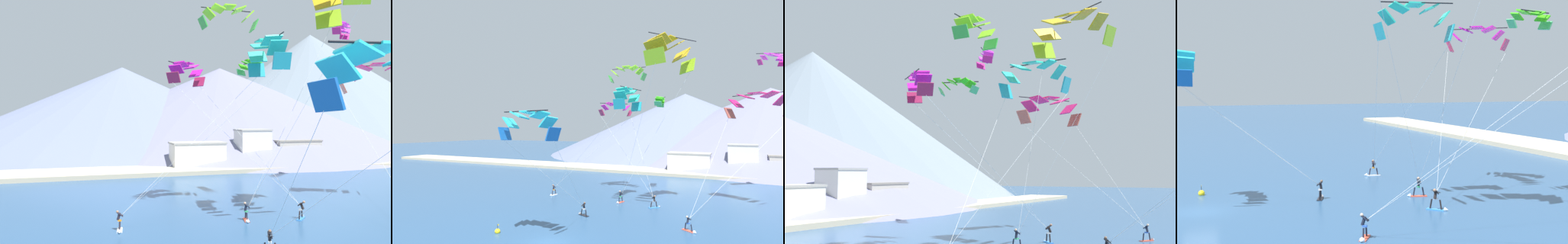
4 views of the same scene
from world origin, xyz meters
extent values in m
cube|color=#E54C33|center=(0.63, 17.96, 0.04)|extent=(0.78, 1.50, 0.07)
cylinder|color=black|center=(0.73, 18.35, 0.43)|extent=(0.18, 0.27, 0.73)
cylinder|color=black|center=(0.53, 17.58, 0.43)|extent=(0.18, 0.27, 0.73)
cube|color=#33B266|center=(0.63, 17.96, 0.83)|extent=(0.36, 0.30, 0.12)
cylinder|color=black|center=(0.58, 17.97, 1.17)|extent=(0.36, 0.29, 0.62)
cylinder|color=black|center=(0.71, 18.06, 1.34)|extent=(0.53, 0.21, 0.40)
cylinder|color=black|center=(0.65, 17.83, 1.34)|extent=(0.53, 0.21, 0.40)
cylinder|color=black|center=(0.86, 17.90, 1.31)|extent=(0.16, 0.51, 0.03)
sphere|color=tan|center=(0.51, 17.99, 1.57)|extent=(0.22, 0.22, 0.22)
cone|color=white|center=(0.42, 17.12, 0.10)|extent=(0.42, 0.38, 0.36)
cube|color=white|center=(-1.23, 9.71, 0.82)|extent=(0.32, 0.36, 0.12)
cylinder|color=black|center=(-1.21, 9.75, 1.14)|extent=(0.31, 0.37, 0.60)
cylinder|color=black|center=(-1.14, 9.62, 1.32)|extent=(0.27, 0.51, 0.39)
cylinder|color=black|center=(-1.36, 9.71, 1.32)|extent=(0.27, 0.51, 0.39)
cylinder|color=black|center=(-1.31, 9.50, 1.29)|extent=(0.49, 0.22, 0.03)
sphere|color=brown|center=(-1.18, 9.82, 1.54)|extent=(0.22, 0.22, 0.22)
cube|color=white|center=(-10.62, 18.01, 0.04)|extent=(0.59, 1.48, 0.07)
cylinder|color=#231E28|center=(-10.57, 18.40, 0.43)|extent=(0.15, 0.26, 0.73)
cylinder|color=#231E28|center=(-10.66, 17.61, 0.43)|extent=(0.15, 0.26, 0.73)
cube|color=orange|center=(-10.62, 18.01, 0.83)|extent=(0.33, 0.27, 0.12)
cylinder|color=#231E28|center=(-10.69, 18.01, 1.17)|extent=(0.39, 0.26, 0.62)
cylinder|color=#231E28|center=(-10.58, 18.12, 1.34)|extent=(0.53, 0.14, 0.40)
cylinder|color=#231E28|center=(-10.60, 17.88, 1.34)|extent=(0.53, 0.14, 0.40)
cylinder|color=black|center=(-10.41, 17.98, 1.31)|extent=(0.09, 0.52, 0.03)
sphere|color=#9E7051|center=(-10.79, 18.02, 1.56)|extent=(0.22, 0.22, 0.22)
cone|color=white|center=(-10.71, 17.14, 0.10)|extent=(0.39, 0.34, 0.36)
cube|color=#337FDB|center=(5.64, 17.07, 0.04)|extent=(1.35, 1.30, 0.07)
cylinder|color=black|center=(5.35, 16.80, 0.44)|extent=(0.27, 0.26, 0.76)
cylinder|color=black|center=(5.93, 17.34, 0.44)|extent=(0.27, 0.26, 0.76)
cube|color=white|center=(5.64, 17.07, 0.86)|extent=(0.39, 0.40, 0.12)
cylinder|color=black|center=(5.72, 16.98, 1.20)|extent=(0.48, 0.49, 0.65)
cylinder|color=black|center=(5.56, 16.97, 1.38)|extent=(0.44, 0.46, 0.42)
cylinder|color=black|center=(5.74, 17.14, 1.38)|extent=(0.44, 0.46, 0.42)
cylinder|color=black|center=(5.52, 17.19, 1.35)|extent=(0.40, 0.38, 0.03)
sphere|color=#9E7051|center=(5.83, 16.86, 1.59)|extent=(0.23, 0.23, 0.23)
cone|color=white|center=(6.27, 17.66, 0.10)|extent=(0.46, 0.47, 0.36)
cube|color=#AB4D3D|center=(14.98, 23.55, 12.82)|extent=(1.60, 2.04, 1.57)
cube|color=#CC1562|center=(15.78, 23.12, 14.11)|extent=(2.03, 2.28, 1.26)
cube|color=#CC1562|center=(16.94, 22.46, 14.97)|extent=(2.30, 2.43, 0.77)
cube|color=#CC1562|center=(18.29, 21.68, 15.27)|extent=(2.38, 2.46, 0.16)
cylinder|color=black|center=(18.71, 22.41, 15.25)|extent=(6.79, 3.83, 0.10)
cylinder|color=silver|center=(12.95, 16.58, 6.67)|extent=(3.62, 14.19, 10.82)
cube|color=#98CB1F|center=(9.84, 18.97, 19.06)|extent=(2.22, 2.01, 1.99)
cube|color=gold|center=(9.14, 18.28, 20.52)|extent=(2.48, 2.47, 1.89)
cylinder|color=silver|center=(5.49, 18.49, 9.77)|extent=(9.31, 1.19, 16.93)
cylinder|color=silver|center=(4.08, 14.51, 9.77)|extent=(6.49, 6.83, 16.93)
cube|color=#28C4C9|center=(-1.59, -0.84, 12.12)|extent=(1.30, 1.64, 0.32)
cube|color=#28C4C9|center=(-2.76, -0.83, 11.87)|extent=(1.22, 1.64, 0.80)
cube|color=#28C4C9|center=(-3.74, -0.89, 11.18)|extent=(1.02, 1.63, 1.14)
cube|color=#175CB0|center=(-4.35, -0.99, 10.15)|extent=(0.64, 1.61, 1.29)
cylinder|color=silver|center=(-0.01, 4.12, 5.42)|extent=(2.63, 10.78, 8.29)
cylinder|color=silver|center=(-2.90, 4.22, 5.42)|extent=(3.20, 10.58, 8.29)
cube|color=teal|center=(2.47, 19.81, 13.87)|extent=(1.61, 0.80, 1.42)
cube|color=#25CCAA|center=(2.29, 19.20, 15.05)|extent=(1.66, 1.26, 1.25)
cube|color=#25CCAA|center=(2.10, 18.14, 15.85)|extent=(1.69, 1.52, 0.84)
cube|color=#25CCAA|center=(1.95, 16.84, 16.14)|extent=(1.71, 1.53, 0.29)
cube|color=#25CCAA|center=(1.86, 15.54, 15.85)|extent=(1.70, 1.39, 0.84)
cube|color=#25CCAA|center=(1.85, 14.47, 15.05)|extent=(1.67, 1.01, 1.25)
cube|color=teal|center=(1.92, 13.83, 13.87)|extent=(1.62, 0.51, 1.42)
cylinder|color=black|center=(2.66, 16.78, 16.21)|extent=(1.27, 5.83, 0.10)
cylinder|color=silver|center=(-3.93, 18.95, 7.26)|extent=(12.99, 1.96, 11.92)
cylinder|color=silver|center=(-4.22, 15.85, 7.26)|extent=(12.42, 4.30, 11.92)
cube|color=#A62049|center=(-4.78, 23.79, 13.35)|extent=(1.44, 1.34, 1.14)
cube|color=#CC14A7|center=(-4.36, 24.28, 14.26)|extent=(1.66, 1.59, 0.95)
cube|color=#CC14A7|center=(-3.73, 24.96, 14.86)|extent=(1.78, 1.74, 0.62)
cube|color=#CC14A7|center=(-2.96, 25.74, 15.06)|extent=(1.79, 1.79, 0.21)
cube|color=#CC14A7|center=(-2.18, 26.50, 14.86)|extent=(1.74, 1.78, 0.62)
cube|color=#CC14A7|center=(-1.49, 27.13, 14.26)|extent=(1.58, 1.66, 0.95)
cube|color=#A62049|center=(-0.99, 27.54, 13.35)|extent=(1.33, 1.44, 1.14)
cylinder|color=black|center=(-3.40, 26.18, 15.03)|extent=(3.67, 4.12, 0.10)
cylinder|color=silver|center=(0.32, 20.41, 7.09)|extent=(10.45, 6.48, 11.49)
cylinder|color=silver|center=(2.35, 22.41, 7.09)|extent=(6.40, 10.49, 11.49)
cube|color=#4FC86F|center=(4.29, 27.94, 14.63)|extent=(1.18, 0.77, 0.85)
cube|color=#34C60F|center=(4.46, 27.50, 15.21)|extent=(1.20, 0.92, 0.78)
cube|color=#34C60F|center=(4.60, 26.88, 15.59)|extent=(1.22, 0.96, 0.61)
cube|color=#34C60F|center=(4.70, 26.16, 15.73)|extent=(1.23, 0.89, 0.35)
cube|color=#34C60F|center=(4.75, 25.43, 15.59)|extent=(1.23, 0.79, 0.61)
cube|color=#34C60F|center=(4.74, 24.80, 15.21)|extent=(1.22, 0.69, 0.78)
cube|color=#4FC86F|center=(4.66, 24.34, 14.63)|extent=(1.20, 0.54, 0.85)
cylinder|color=black|center=(5.21, 26.21, 15.62)|extent=(1.20, 3.55, 0.10)
cube|color=green|center=(-2.28, 21.85, 18.58)|extent=(0.65, 1.49, 1.16)
cube|color=#89DD1C|center=(-1.64, 21.91, 19.49)|extent=(0.96, 1.50, 0.98)
cube|color=#89DD1C|center=(-0.70, 21.93, 20.10)|extent=(1.13, 1.51, 0.65)
cube|color=#89DD1C|center=(0.40, 21.92, 20.31)|extent=(1.20, 1.51, 0.24)
cube|color=#89DD1C|center=(1.50, 21.87, 20.10)|extent=(1.21, 1.51, 0.65)
cube|color=#89DD1C|center=(2.43, 21.80, 19.49)|extent=(1.04, 1.50, 0.98)
cube|color=green|center=(3.07, 21.71, 18.58)|extent=(0.73, 1.49, 1.16)
cylinder|color=black|center=(0.42, 22.58, 20.26)|extent=(5.43, 0.38, 0.10)
cube|color=#C61D77|center=(19.25, 30.49, 21.04)|extent=(0.87, 1.47, 1.10)
cube|color=#D42DCA|center=(19.81, 30.63, 21.76)|extent=(1.16, 1.59, 1.06)
cube|color=#D42DCA|center=(20.52, 30.99, 22.23)|extent=(1.39, 1.61, 0.87)
cube|color=#D42DCA|center=(21.25, 31.53, 22.40)|extent=(1.54, 1.58, 0.55)
cube|color=#D42DCA|center=(21.91, 32.15, 22.23)|extent=(1.59, 1.46, 0.87)
cube|color=#D42DCA|center=(22.39, 32.77, 21.76)|extent=(1.57, 1.26, 1.06)
cube|color=#C61D77|center=(22.63, 33.31, 21.04)|extent=(1.43, 1.02, 1.10)
cylinder|color=black|center=(20.90, 31.95, 22.59)|extent=(4.22, 1.62, 0.10)
cube|color=#BCAD8E|center=(0.00, 49.87, 0.35)|extent=(180.00, 10.00, 0.70)
cube|color=#B7AD9E|center=(27.00, 54.06, 2.29)|extent=(9.21, 4.71, 4.59)
cube|color=gray|center=(27.00, 54.06, 4.74)|extent=(9.58, 4.90, 0.30)
cube|color=silver|center=(17.32, 53.18, 3.40)|extent=(6.00, 4.40, 6.80)
cube|color=#9D9992|center=(17.32, 53.18, 6.95)|extent=(6.25, 4.58, 0.30)
cube|color=silver|center=(5.95, 52.05, 2.30)|extent=(9.37, 4.92, 4.61)
cube|color=#9D9992|center=(5.95, 52.05, 4.76)|extent=(9.75, 5.12, 0.30)
cone|color=slate|center=(-2.39, 108.27, 12.60)|extent=(111.59, 111.59, 25.21)
cone|color=slate|center=(66.04, 109.70, 19.94)|extent=(112.77, 112.77, 39.88)
cone|color=slate|center=(27.68, 101.08, 12.55)|extent=(117.11, 117.11, 25.11)
camera|label=1|loc=(-13.20, -13.69, 9.30)|focal=35.00mm
camera|label=2|loc=(15.25, -23.84, 10.63)|focal=28.00mm
camera|label=3|loc=(-42.03, -1.58, 6.40)|focal=50.00mm
camera|label=4|loc=(42.68, -1.90, 9.78)|focal=50.00mm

